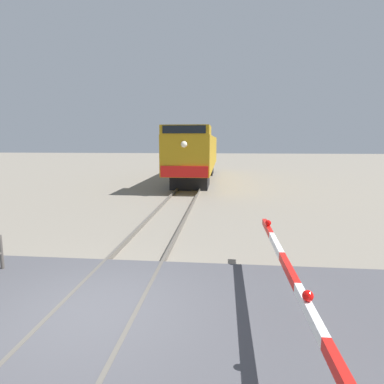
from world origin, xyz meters
The scene contains 5 objects.
ground_plane centered at (0.00, 0.00, 0.00)m, with size 160.00×160.00×0.00m, color gray.
rail_track_left centered at (-0.72, 0.00, 0.07)m, with size 0.08×80.00×0.15m, color #59544C.
rail_track_right centered at (0.72, 0.00, 0.07)m, with size 0.08×80.00×0.15m, color #59544C.
road_surface centered at (0.00, 0.00, 0.07)m, with size 36.00×4.84×0.14m, color #47474C.
locomotive centered at (0.00, 20.58, 2.09)m, with size 2.82×16.42×4.00m.
Camera 1 is at (2.20, -4.96, 3.07)m, focal length 29.81 mm.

